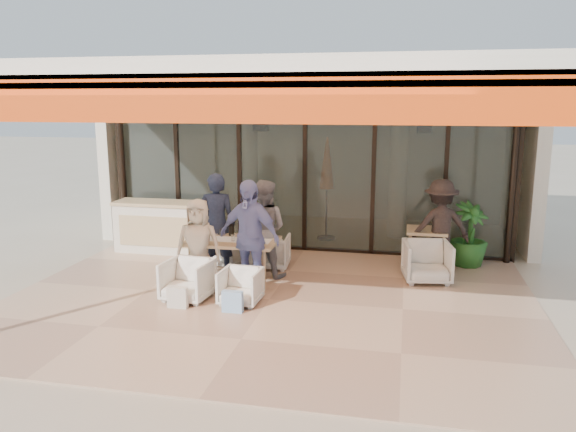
{
  "coord_description": "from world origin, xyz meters",
  "views": [
    {
      "loc": [
        1.96,
        -7.91,
        2.99
      ],
      "look_at": [
        0.1,
        0.9,
        1.15
      ],
      "focal_mm": 35.0,
      "sensor_mm": 36.0,
      "label": 1
    }
  ],
  "objects_px": {
    "diner_navy": "(217,224)",
    "host_counter": "(161,227)",
    "dining_table": "(232,243)",
    "chair_far_right": "(270,250)",
    "diner_grey": "(263,229)",
    "diner_periwinkle": "(249,237)",
    "chair_far_left": "(226,247)",
    "chair_near_right": "(240,285)",
    "standing_woman": "(440,226)",
    "chair_near_left": "(187,278)",
    "potted_palm": "(469,235)",
    "side_chair": "(427,260)",
    "diner_cream": "(198,245)",
    "side_table": "(426,235)"
  },
  "relations": [
    {
      "from": "chair_far_left",
      "to": "diner_cream",
      "type": "height_order",
      "value": "diner_cream"
    },
    {
      "from": "dining_table",
      "to": "side_chair",
      "type": "relative_size",
      "value": 1.95
    },
    {
      "from": "dining_table",
      "to": "potted_palm",
      "type": "xyz_separation_m",
      "value": [
        3.96,
        1.8,
        -0.09
      ]
    },
    {
      "from": "chair_far_left",
      "to": "chair_far_right",
      "type": "bearing_deg",
      "value": -166.62
    },
    {
      "from": "host_counter",
      "to": "chair_far_right",
      "type": "distance_m",
      "value": 2.49
    },
    {
      "from": "diner_navy",
      "to": "standing_woman",
      "type": "relative_size",
      "value": 1.08
    },
    {
      "from": "chair_far_left",
      "to": "chair_near_right",
      "type": "height_order",
      "value": "chair_far_left"
    },
    {
      "from": "dining_table",
      "to": "chair_far_right",
      "type": "bearing_deg",
      "value": 65.59
    },
    {
      "from": "diner_navy",
      "to": "diner_periwinkle",
      "type": "relative_size",
      "value": 0.98
    },
    {
      "from": "chair_near_right",
      "to": "diner_navy",
      "type": "distance_m",
      "value": 1.74
    },
    {
      "from": "diner_navy",
      "to": "diner_grey",
      "type": "relative_size",
      "value": 1.06
    },
    {
      "from": "side_table",
      "to": "potted_palm",
      "type": "relative_size",
      "value": 0.62
    },
    {
      "from": "chair_far_right",
      "to": "chair_near_right",
      "type": "relative_size",
      "value": 1.14
    },
    {
      "from": "diner_grey",
      "to": "standing_woman",
      "type": "xyz_separation_m",
      "value": [
        2.98,
        0.89,
        -0.01
      ]
    },
    {
      "from": "diner_grey",
      "to": "diner_periwinkle",
      "type": "xyz_separation_m",
      "value": [
        -0.0,
        -0.9,
        0.06
      ]
    },
    {
      "from": "chair_near_right",
      "to": "potted_palm",
      "type": "distance_m",
      "value": 4.49
    },
    {
      "from": "chair_near_right",
      "to": "host_counter",
      "type": "bearing_deg",
      "value": 135.66
    },
    {
      "from": "dining_table",
      "to": "diner_grey",
      "type": "xyz_separation_m",
      "value": [
        0.43,
        0.44,
        0.16
      ]
    },
    {
      "from": "diner_cream",
      "to": "standing_woman",
      "type": "bearing_deg",
      "value": 18.1
    },
    {
      "from": "side_chair",
      "to": "chair_far_right",
      "type": "bearing_deg",
      "value": 166.31
    },
    {
      "from": "chair_near_right",
      "to": "diner_navy",
      "type": "xyz_separation_m",
      "value": [
        -0.84,
        1.4,
        0.6
      ]
    },
    {
      "from": "chair_far_left",
      "to": "diner_cream",
      "type": "bearing_deg",
      "value": 103.38
    },
    {
      "from": "host_counter",
      "to": "chair_near_right",
      "type": "height_order",
      "value": "host_counter"
    },
    {
      "from": "side_chair",
      "to": "potted_palm",
      "type": "height_order",
      "value": "potted_palm"
    },
    {
      "from": "chair_far_right",
      "to": "diner_cream",
      "type": "xyz_separation_m",
      "value": [
        -0.84,
        -1.4,
        0.4
      ]
    },
    {
      "from": "diner_navy",
      "to": "host_counter",
      "type": "bearing_deg",
      "value": -46.45
    },
    {
      "from": "host_counter",
      "to": "diner_grey",
      "type": "relative_size",
      "value": 1.09
    },
    {
      "from": "host_counter",
      "to": "diner_grey",
      "type": "distance_m",
      "value": 2.67
    },
    {
      "from": "diner_periwinkle",
      "to": "dining_table",
      "type": "bearing_deg",
      "value": 150.92
    },
    {
      "from": "diner_navy",
      "to": "chair_near_right",
      "type": "bearing_deg",
      "value": 110.12
    },
    {
      "from": "dining_table",
      "to": "chair_near_left",
      "type": "xyz_separation_m",
      "value": [
        -0.41,
        -0.96,
        -0.34
      ]
    },
    {
      "from": "diner_navy",
      "to": "diner_periwinkle",
      "type": "height_order",
      "value": "diner_periwinkle"
    },
    {
      "from": "diner_periwinkle",
      "to": "standing_woman",
      "type": "height_order",
      "value": "diner_periwinkle"
    },
    {
      "from": "chair_near_left",
      "to": "diner_navy",
      "type": "bearing_deg",
      "value": 96.05
    },
    {
      "from": "chair_near_left",
      "to": "side_table",
      "type": "relative_size",
      "value": 0.94
    },
    {
      "from": "host_counter",
      "to": "chair_near_left",
      "type": "height_order",
      "value": "host_counter"
    },
    {
      "from": "chair_near_right",
      "to": "standing_woman",
      "type": "xyz_separation_m",
      "value": [
        2.98,
        2.29,
        0.53
      ]
    },
    {
      "from": "diner_grey",
      "to": "potted_palm",
      "type": "relative_size",
      "value": 1.42
    },
    {
      "from": "dining_table",
      "to": "diner_cream",
      "type": "xyz_separation_m",
      "value": [
        -0.41,
        -0.46,
        0.06
      ]
    },
    {
      "from": "chair_far_left",
      "to": "chair_far_right",
      "type": "distance_m",
      "value": 0.84
    },
    {
      "from": "side_chair",
      "to": "diner_grey",
      "type": "bearing_deg",
      "value": 176.66
    },
    {
      "from": "chair_far_right",
      "to": "chair_near_right",
      "type": "height_order",
      "value": "chair_far_right"
    },
    {
      "from": "host_counter",
      "to": "potted_palm",
      "type": "bearing_deg",
      "value": 2.29
    },
    {
      "from": "host_counter",
      "to": "dining_table",
      "type": "relative_size",
      "value": 1.23
    },
    {
      "from": "diner_periwinkle",
      "to": "side_chair",
      "type": "xyz_separation_m",
      "value": [
        2.76,
        1.16,
        -0.53
      ]
    },
    {
      "from": "dining_table",
      "to": "chair_far_right",
      "type": "relative_size",
      "value": 2.19
    },
    {
      "from": "chair_far_right",
      "to": "diner_periwinkle",
      "type": "xyz_separation_m",
      "value": [
        -0.0,
        -1.4,
        0.57
      ]
    },
    {
      "from": "chair_far_right",
      "to": "side_chair",
      "type": "bearing_deg",
      "value": 170.56
    },
    {
      "from": "diner_cream",
      "to": "potted_palm",
      "type": "bearing_deg",
      "value": 20.29
    },
    {
      "from": "dining_table",
      "to": "chair_far_left",
      "type": "xyz_separation_m",
      "value": [
        -0.41,
        0.94,
        -0.34
      ]
    }
  ]
}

